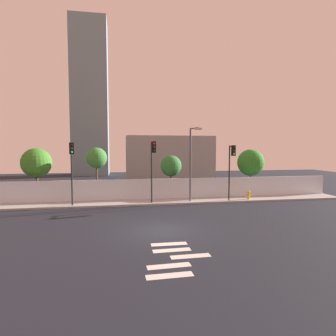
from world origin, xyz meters
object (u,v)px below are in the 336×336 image
traffic_light_center (72,160)px  roadside_tree_leftmost (36,163)px  roadside_tree_midleft (96,158)px  roadside_tree_midright (171,166)px  roadside_tree_rightmost (251,163)px  street_lamp_curbside (191,158)px  traffic_light_right (231,161)px  traffic_light_left (153,159)px  fire_hydrant (249,195)px

traffic_light_center → roadside_tree_leftmost: size_ratio=1.06×
roadside_tree_midleft → roadside_tree_midright: bearing=0.0°
roadside_tree_leftmost → roadside_tree_rightmost: roadside_tree_leftmost is taller
street_lamp_curbside → traffic_light_right: bearing=-7.0°
street_lamp_curbside → roadside_tree_midleft: bearing=157.1°
street_lamp_curbside → roadside_tree_midright: size_ratio=1.56×
traffic_light_center → roadside_tree_rightmost: traffic_light_center is taller
roadside_tree_midright → traffic_light_left: bearing=-118.4°
traffic_light_right → fire_hydrant: size_ratio=6.27×
fire_hydrant → roadside_tree_leftmost: roadside_tree_leftmost is taller
roadside_tree_midleft → roadside_tree_midright: 7.10m
traffic_light_left → traffic_light_center: size_ratio=1.02×
traffic_light_center → fire_hydrant: traffic_light_center is taller
traffic_light_right → roadside_tree_midright: (-4.62, 3.90, -0.65)m
roadside_tree_midright → roadside_tree_leftmost: bearing=180.0°
roadside_tree_leftmost → street_lamp_curbside: bearing=-14.4°
traffic_light_left → traffic_light_right: size_ratio=1.06×
roadside_tree_leftmost → roadside_tree_midleft: 5.29m
fire_hydrant → traffic_light_right: bearing=-163.9°
traffic_light_center → street_lamp_curbside: size_ratio=0.80×
fire_hydrant → roadside_tree_midright: size_ratio=0.19×
roadside_tree_midright → roadside_tree_rightmost: (8.32, 0.00, 0.25)m
traffic_light_left → roadside_tree_rightmost: 11.43m
roadside_tree_rightmost → roadside_tree_midright: bearing=180.0°
roadside_tree_leftmost → roadside_tree_midleft: roadside_tree_midleft is taller
roadside_tree_rightmost → traffic_light_right: bearing=-133.5°
street_lamp_curbside → traffic_light_center: bearing=-177.4°
street_lamp_curbside → fire_hydrant: 6.33m
traffic_light_left → roadside_tree_midleft: 6.37m
traffic_light_right → fire_hydrant: (1.92, 0.55, -3.10)m
traffic_light_left → roadside_tree_leftmost: size_ratio=1.08×
fire_hydrant → roadside_tree_midright: bearing=152.9°
traffic_light_left → roadside_tree_midleft: (-4.78, 4.22, -0.07)m
roadside_tree_midright → roadside_tree_rightmost: 8.32m
traffic_light_center → roadside_tree_midleft: 4.22m
traffic_light_right → roadside_tree_rightmost: (3.70, 3.90, -0.40)m
street_lamp_curbside → roadside_tree_rightmost: 7.98m
traffic_light_left → roadside_tree_midleft: bearing=138.6°
fire_hydrant → roadside_tree_rightmost: roadside_tree_rightmost is taller
fire_hydrant → roadside_tree_midleft: roadside_tree_midleft is taller
traffic_light_left → traffic_light_right: 6.91m
roadside_tree_leftmost → roadside_tree_rightmost: bearing=0.0°
traffic_light_center → traffic_light_right: traffic_light_center is taller
roadside_tree_midleft → roadside_tree_midright: (7.06, 0.00, -0.80)m
roadside_tree_rightmost → traffic_light_left: bearing=-158.3°
fire_hydrant → roadside_tree_midright: 7.75m
traffic_light_right → street_lamp_curbside: bearing=173.0°
traffic_light_center → roadside_tree_midright: 9.52m
fire_hydrant → roadside_tree_midright: (-6.54, 3.34, 2.45)m
traffic_light_right → fire_hydrant: traffic_light_right is taller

